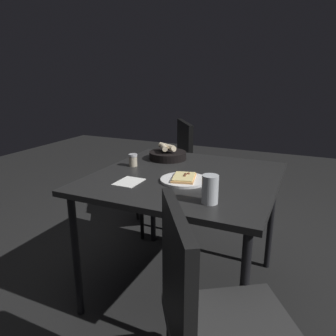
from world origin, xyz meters
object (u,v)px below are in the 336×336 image
object	(u,v)px
beer_glass	(210,190)
chair_near	(171,170)
bread_basket	(167,154)
chair_far	(211,317)
pepper_shaker	(133,161)
pizza_plate	(184,179)
dining_table	(185,185)

from	to	relation	value
beer_glass	chair_near	size ratio (longest dim) A/B	0.14
bread_basket	chair_far	world-z (taller)	chair_far
pepper_shaker	bread_basket	bearing A→B (deg)	152.90
pizza_plate	pepper_shaker	distance (m)	0.42
dining_table	pizza_plate	bearing A→B (deg)	16.88
bread_basket	chair_near	distance (m)	0.57
dining_table	pizza_plate	distance (m)	0.13
dining_table	chair_near	bearing A→B (deg)	-150.82
chair_near	chair_far	xyz separation A→B (m)	(1.52, 0.82, 0.01)
pepper_shaker	chair_far	bearing A→B (deg)	43.33
pizza_plate	pepper_shaker	size ratio (longest dim) A/B	3.29
bread_basket	chair_far	distance (m)	1.25
bread_basket	pepper_shaker	distance (m)	0.27
bread_basket	chair_far	xyz separation A→B (m)	(1.05, 0.64, -0.25)
beer_glass	dining_table	bearing A→B (deg)	-143.73
chair_far	dining_table	bearing A→B (deg)	-152.82
dining_table	chair_far	distance (m)	0.88
pepper_shaker	chair_near	size ratio (longest dim) A/B	0.08
pepper_shaker	chair_near	bearing A→B (deg)	-175.68
dining_table	chair_near	distance (m)	0.88
dining_table	beer_glass	world-z (taller)	beer_glass
bread_basket	chair_near	world-z (taller)	chair_near
beer_glass	chair_far	distance (m)	0.53
pizza_plate	pepper_shaker	xyz separation A→B (m)	(-0.14, -0.40, 0.02)
dining_table	beer_glass	size ratio (longest dim) A/B	7.92
pizza_plate	chair_far	distance (m)	0.79
bread_basket	dining_table	bearing A→B (deg)	40.63
beer_glass	chair_far	size ratio (longest dim) A/B	0.14
bread_basket	pepper_shaker	size ratio (longest dim) A/B	3.24
beer_glass	chair_near	bearing A→B (deg)	-148.50
dining_table	bread_basket	distance (m)	0.38
pizza_plate	bread_basket	bearing A→B (deg)	-144.72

